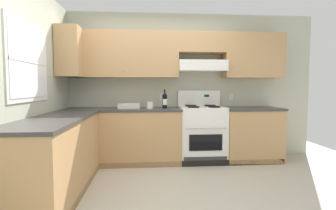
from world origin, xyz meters
The scene contains 9 objects.
ground_plane centered at (0.00, 0.00, 0.00)m, with size 7.04×7.04×0.00m, color #B2AA99.
wall_back centered at (0.40, 1.53, 1.48)m, with size 4.68×0.57×2.55m.
wall_left centered at (-1.59, 0.23, 1.34)m, with size 0.47×4.00×2.55m.
counter_back_run centered at (0.13, 1.24, 0.45)m, with size 3.60×0.65×0.91m.
counter_left_run centered at (-1.24, 0.00, 0.45)m, with size 0.63×1.91×0.91m.
stove centered at (0.73, 1.25, 0.48)m, with size 0.76×0.62×1.20m.
wine_bottle centered at (0.09, 1.22, 1.04)m, with size 0.08×0.08×0.33m.
bowl centered at (-0.50, 1.28, 0.94)m, with size 0.36×0.24×0.08m.
paper_towel_roll centered at (-0.15, 1.25, 0.96)m, with size 0.11×0.11×0.11m.
Camera 1 is at (-0.19, -3.00, 1.26)m, focal length 27.43 mm.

